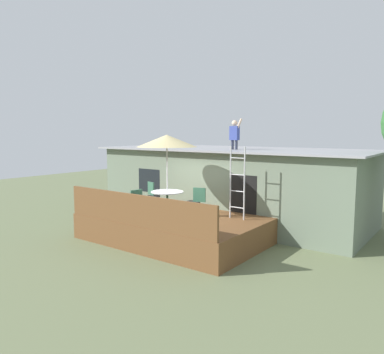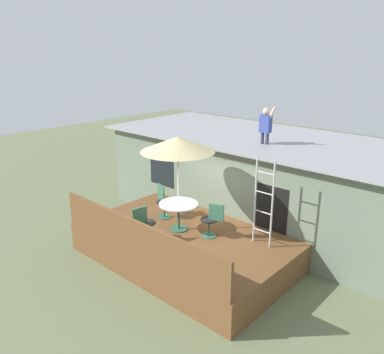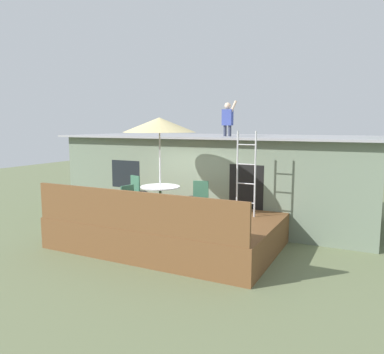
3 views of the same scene
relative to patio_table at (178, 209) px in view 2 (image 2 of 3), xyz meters
name	(u,v)px [view 2 (image 2 of 3)]	position (x,y,z in m)	size (l,w,h in m)	color
ground_plane	(186,259)	(0.27, 0.00, -1.39)	(40.00, 40.00, 0.00)	#66704C
house	(261,179)	(0.27, 3.60, 0.02)	(10.50, 4.50, 2.80)	slate
deck	(186,246)	(0.27, 0.00, -0.99)	(5.59, 3.47, 0.80)	brown
deck_railing	(136,238)	(0.27, -1.68, -0.14)	(5.49, 0.08, 0.90)	brown
patio_table	(178,209)	(0.00, 0.00, 0.00)	(1.04, 1.04, 0.74)	#33664C
patio_umbrella	(178,144)	(0.00, 0.00, 1.76)	(1.90, 1.90, 2.54)	silver
step_ladder	(264,203)	(2.10, 0.79, 0.51)	(0.52, 0.04, 2.20)	silver
person_figure	(266,123)	(0.81, 2.81, 2.02)	(0.47, 0.20, 1.11)	#33384C
patio_chair_left	(163,202)	(-0.93, 0.33, -0.13)	(0.60, 0.44, 0.92)	#33664C
patio_chair_right	(212,220)	(0.93, 0.26, -0.13)	(0.61, 0.44, 0.92)	#33664C
patio_chair_near	(145,224)	(-0.19, -1.03, -0.13)	(0.44, 0.62, 0.92)	#33664C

